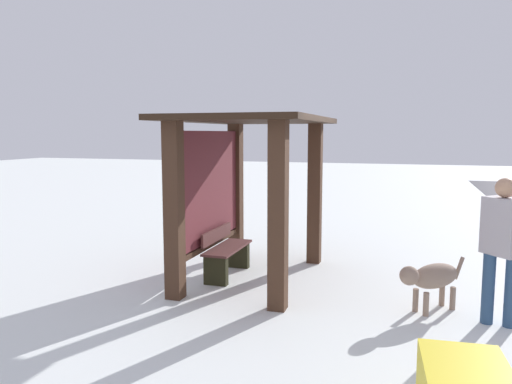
% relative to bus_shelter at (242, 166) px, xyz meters
% --- Properties ---
extents(ground_plane, '(60.00, 60.00, 0.00)m').
position_rel_bus_shelter_xyz_m(ground_plane, '(0.00, -0.17, -1.72)').
color(ground_plane, white).
extents(bus_shelter, '(3.02, 2.05, 2.46)m').
position_rel_bus_shelter_xyz_m(bus_shelter, '(0.00, 0.00, 0.00)').
color(bus_shelter, '#41291C').
rests_on(bus_shelter, ground).
extents(bench_left_inside, '(1.19, 0.41, 0.74)m').
position_rel_bus_shelter_xyz_m(bench_left_inside, '(0.00, 0.27, -1.38)').
color(bench_left_inside, '#512C2A').
rests_on(bench_left_inside, ground).
extents(person_walking, '(0.52, 0.48, 1.72)m').
position_rel_bus_shelter_xyz_m(person_walking, '(-0.93, -3.46, -0.72)').
color(person_walking, '#B1ABB3').
rests_on(person_walking, ground).
extents(dog, '(0.80, 0.80, 0.64)m').
position_rel_bus_shelter_xyz_m(dog, '(-0.70, -2.73, -1.29)').
color(dog, gray).
rests_on(dog, ground).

